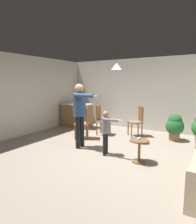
# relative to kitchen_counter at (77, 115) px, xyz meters

# --- Properties ---
(ground) EXTENTS (7.68, 7.68, 0.00)m
(ground) POSITION_rel_kitchen_counter_xyz_m (2.45, -2.17, -0.48)
(ground) COLOR gray
(wall_back) EXTENTS (6.40, 0.10, 2.70)m
(wall_back) POSITION_rel_kitchen_counter_xyz_m (2.45, 1.03, 0.87)
(wall_back) COLOR beige
(wall_back) RESTS_ON ground
(wall_left) EXTENTS (0.10, 6.40, 2.70)m
(wall_left) POSITION_rel_kitchen_counter_xyz_m (-0.75, -2.17, 0.87)
(wall_left) COLOR beige
(wall_left) RESTS_ON ground
(kitchen_counter) EXTENTS (1.26, 0.66, 0.95)m
(kitchen_counter) POSITION_rel_kitchen_counter_xyz_m (0.00, 0.00, 0.00)
(kitchen_counter) COLOR olive
(kitchen_counter) RESTS_ON ground
(side_table_by_couch) EXTENTS (0.44, 0.44, 0.52)m
(side_table_by_couch) POSITION_rel_kitchen_counter_xyz_m (3.46, -2.16, -0.15)
(side_table_by_couch) COLOR brown
(side_table_by_couch) RESTS_ON ground
(person_adult) EXTENTS (0.86, 0.52, 1.75)m
(person_adult) POSITION_rel_kitchen_counter_xyz_m (1.71, -2.04, 0.61)
(person_adult) COLOR black
(person_adult) RESTS_ON ground
(person_child) EXTENTS (0.59, 0.32, 1.10)m
(person_child) POSITION_rel_kitchen_counter_xyz_m (2.59, -2.17, 0.21)
(person_child) COLOR black
(person_child) RESTS_ON ground
(dining_chair_by_counter) EXTENTS (0.49, 0.49, 1.00)m
(dining_chair_by_counter) POSITION_rel_kitchen_counter_xyz_m (1.48, -0.51, 0.07)
(dining_chair_by_counter) COLOR brown
(dining_chair_by_counter) RESTS_ON ground
(dining_chair_near_wall) EXTENTS (0.59, 0.59, 1.00)m
(dining_chair_near_wall) POSITION_rel_kitchen_counter_xyz_m (2.61, -0.05, 0.07)
(dining_chair_near_wall) COLOR brown
(dining_chair_near_wall) RESTS_ON ground
(dining_chair_centre_back) EXTENTS (0.57, 0.57, 1.00)m
(dining_chair_centre_back) POSITION_rel_kitchen_counter_xyz_m (1.25, -1.24, 0.07)
(dining_chair_centre_back) COLOR brown
(dining_chair_centre_back) RESTS_ON ground
(potted_plant_by_wall) EXTENTS (0.55, 0.55, 0.84)m
(potted_plant_by_wall) POSITION_rel_kitchen_counter_xyz_m (3.79, 0.07, -0.02)
(potted_plant_by_wall) COLOR brown
(potted_plant_by_wall) RESTS_ON ground
(spare_remote_on_table) EXTENTS (0.07, 0.13, 0.04)m
(spare_remote_on_table) POSITION_rel_kitchen_counter_xyz_m (3.44, -2.14, 0.06)
(spare_remote_on_table) COLOR white
(spare_remote_on_table) RESTS_ON side_table_by_couch
(ceiling_light_pendant) EXTENTS (0.32, 0.32, 0.55)m
(ceiling_light_pendant) POSITION_rel_kitchen_counter_xyz_m (2.31, -1.05, 1.77)
(ceiling_light_pendant) COLOR silver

